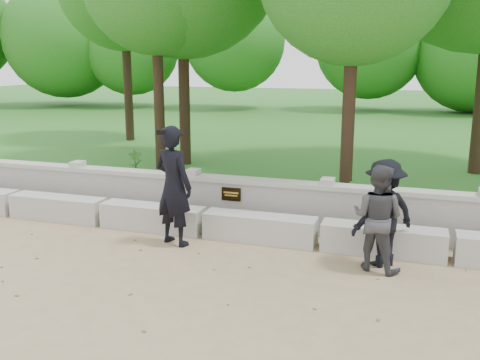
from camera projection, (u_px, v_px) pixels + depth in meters
The scene contains 9 objects.
ground at pixel (154, 276), 7.54m from camera, with size 80.00×80.00×0.00m, color tan.
lawn at pixel (323, 136), 20.48m from camera, with size 40.00×22.00×0.25m, color #246B20.
concrete_bench at pixel (204, 223), 9.25m from camera, with size 11.90×0.45×0.45m.
parapet_wall at pixel (218, 199), 9.84m from camera, with size 12.50×0.35×0.90m.
man_main at pixel (174, 186), 8.65m from camera, with size 0.83×0.77×1.97m.
visitor_left at pixel (378, 218), 7.62m from camera, with size 0.90×0.79×1.55m.
visitor_mid at pixel (384, 213), 7.78m from camera, with size 1.16×1.12×1.59m.
shrub_a at pixel (135, 163), 12.84m from camera, with size 0.33×0.22×0.62m, color #336D25.
shrub_b at pixel (352, 197), 9.76m from camera, with size 0.32×0.25×0.57m, color #336D25.
Camera 1 is at (3.37, -6.32, 2.97)m, focal length 40.00 mm.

